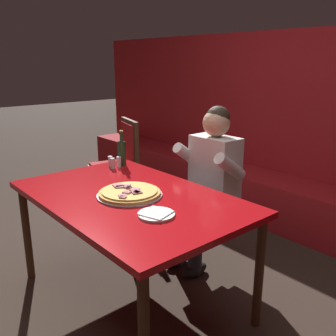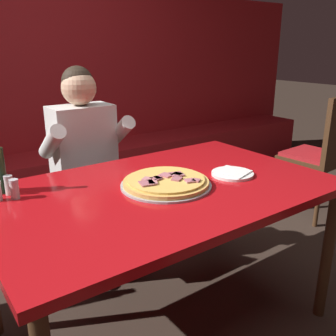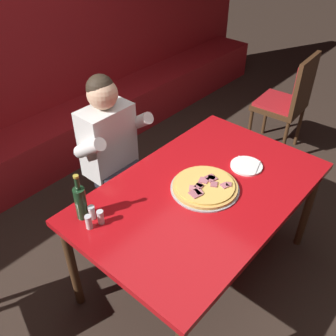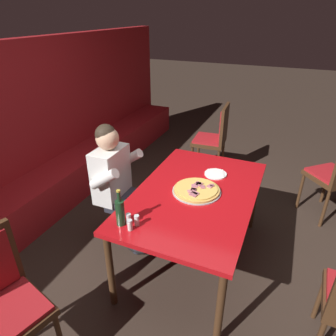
{
  "view_description": "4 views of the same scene",
  "coord_description": "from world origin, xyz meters",
  "px_view_note": "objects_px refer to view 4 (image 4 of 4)",
  "views": [
    {
      "loc": [
        1.89,
        -1.28,
        1.61
      ],
      "look_at": [
        0.18,
        0.18,
        0.96
      ],
      "focal_mm": 40.0,
      "sensor_mm": 36.0,
      "label": 1
    },
    {
      "loc": [
        -0.93,
        -1.32,
        1.39
      ],
      "look_at": [
        0.13,
        0.13,
        0.8
      ],
      "focal_mm": 40.0,
      "sensor_mm": 36.0,
      "label": 2
    },
    {
      "loc": [
        -1.44,
        -0.98,
        2.26
      ],
      "look_at": [
        -0.14,
        0.16,
        0.94
      ],
      "focal_mm": 40.0,
      "sensor_mm": 36.0,
      "label": 3
    },
    {
      "loc": [
        -2.1,
        -0.64,
        2.16
      ],
      "look_at": [
        0.11,
        0.3,
        0.89
      ],
      "focal_mm": 32.0,
      "sensor_mm": 36.0,
      "label": 4
    }
  ],
  "objects_px": {
    "plate_white_paper": "(216,174)",
    "shaker_oregano": "(130,225)",
    "beer_bottle": "(120,212)",
    "dining_chair_far_right": "(215,135)",
    "shaker_red_pepper_flakes": "(129,219)",
    "diner_seated_blue_shirt": "(119,183)",
    "main_dining_table": "(195,199)",
    "pizza": "(197,190)",
    "shaker_black_pepper": "(137,221)"
  },
  "relations": [
    {
      "from": "plate_white_paper",
      "to": "shaker_oregano",
      "type": "distance_m",
      "value": 1.09
    },
    {
      "from": "beer_bottle",
      "to": "dining_chair_far_right",
      "type": "xyz_separation_m",
      "value": [
        2.43,
        -0.06,
        -0.29
      ]
    },
    {
      "from": "shaker_red_pepper_flakes",
      "to": "diner_seated_blue_shirt",
      "type": "bearing_deg",
      "value": 37.43
    },
    {
      "from": "main_dining_table",
      "to": "diner_seated_blue_shirt",
      "type": "distance_m",
      "value": 0.75
    },
    {
      "from": "shaker_red_pepper_flakes",
      "to": "diner_seated_blue_shirt",
      "type": "xyz_separation_m",
      "value": [
        0.57,
        0.44,
        -0.1
      ]
    },
    {
      "from": "shaker_red_pepper_flakes",
      "to": "pizza",
      "type": "bearing_deg",
      "value": -27.71
    },
    {
      "from": "plate_white_paper",
      "to": "diner_seated_blue_shirt",
      "type": "distance_m",
      "value": 0.92
    },
    {
      "from": "main_dining_table",
      "to": "beer_bottle",
      "type": "distance_m",
      "value": 0.75
    },
    {
      "from": "shaker_oregano",
      "to": "beer_bottle",
      "type": "bearing_deg",
      "value": 71.29
    },
    {
      "from": "pizza",
      "to": "shaker_black_pepper",
      "type": "relative_size",
      "value": 4.9
    },
    {
      "from": "main_dining_table",
      "to": "shaker_oregano",
      "type": "xyz_separation_m",
      "value": [
        -0.66,
        0.27,
        0.11
      ]
    },
    {
      "from": "pizza",
      "to": "plate_white_paper",
      "type": "xyz_separation_m",
      "value": [
        0.36,
        -0.07,
        -0.01
      ]
    },
    {
      "from": "pizza",
      "to": "shaker_black_pepper",
      "type": "height_order",
      "value": "shaker_black_pepper"
    },
    {
      "from": "shaker_red_pepper_flakes",
      "to": "shaker_black_pepper",
      "type": "xyz_separation_m",
      "value": [
        0.01,
        -0.06,
        0.0
      ]
    },
    {
      "from": "dining_chair_far_right",
      "to": "shaker_oregano",
      "type": "bearing_deg",
      "value": -179.16
    },
    {
      "from": "plate_white_paper",
      "to": "shaker_black_pepper",
      "type": "xyz_separation_m",
      "value": [
        -0.96,
        0.33,
        0.03
      ]
    },
    {
      "from": "beer_bottle",
      "to": "dining_chair_far_right",
      "type": "distance_m",
      "value": 2.45
    },
    {
      "from": "beer_bottle",
      "to": "shaker_oregano",
      "type": "relative_size",
      "value": 3.4
    },
    {
      "from": "plate_white_paper",
      "to": "beer_bottle",
      "type": "xyz_separation_m",
      "value": [
        -1.0,
        0.44,
        0.1
      ]
    },
    {
      "from": "shaker_black_pepper",
      "to": "dining_chair_far_right",
      "type": "bearing_deg",
      "value": 1.34
    },
    {
      "from": "pizza",
      "to": "shaker_oregano",
      "type": "height_order",
      "value": "shaker_oregano"
    },
    {
      "from": "main_dining_table",
      "to": "shaker_oregano",
      "type": "bearing_deg",
      "value": 157.64
    },
    {
      "from": "plate_white_paper",
      "to": "shaker_red_pepper_flakes",
      "type": "xyz_separation_m",
      "value": [
        -0.97,
        0.39,
        0.03
      ]
    },
    {
      "from": "pizza",
      "to": "shaker_red_pepper_flakes",
      "type": "height_order",
      "value": "shaker_red_pepper_flakes"
    },
    {
      "from": "pizza",
      "to": "dining_chair_far_right",
      "type": "height_order",
      "value": "dining_chair_far_right"
    },
    {
      "from": "beer_bottle",
      "to": "shaker_red_pepper_flakes",
      "type": "relative_size",
      "value": 3.4
    },
    {
      "from": "pizza",
      "to": "shaker_oregano",
      "type": "distance_m",
      "value": 0.72
    },
    {
      "from": "pizza",
      "to": "plate_white_paper",
      "type": "bearing_deg",
      "value": -11.03
    },
    {
      "from": "shaker_black_pepper",
      "to": "diner_seated_blue_shirt",
      "type": "height_order",
      "value": "diner_seated_blue_shirt"
    },
    {
      "from": "plate_white_paper",
      "to": "beer_bottle",
      "type": "distance_m",
      "value": 1.1
    },
    {
      "from": "shaker_black_pepper",
      "to": "dining_chair_far_right",
      "type": "xyz_separation_m",
      "value": [
        2.4,
        0.06,
        -0.22
      ]
    },
    {
      "from": "shaker_red_pepper_flakes",
      "to": "main_dining_table",
      "type": "bearing_deg",
      "value": -27.74
    },
    {
      "from": "pizza",
      "to": "beer_bottle",
      "type": "xyz_separation_m",
      "value": [
        -0.64,
        0.37,
        0.09
      ]
    },
    {
      "from": "plate_white_paper",
      "to": "dining_chair_far_right",
      "type": "distance_m",
      "value": 1.5
    },
    {
      "from": "pizza",
      "to": "shaker_oregano",
      "type": "bearing_deg",
      "value": 157.56
    },
    {
      "from": "main_dining_table",
      "to": "dining_chair_far_right",
      "type": "xyz_separation_m",
      "value": [
        1.81,
        0.31,
        -0.11
      ]
    },
    {
      "from": "plate_white_paper",
      "to": "shaker_black_pepper",
      "type": "height_order",
      "value": "shaker_black_pepper"
    },
    {
      "from": "shaker_oregano",
      "to": "dining_chair_far_right",
      "type": "height_order",
      "value": "dining_chair_far_right"
    },
    {
      "from": "dining_chair_far_right",
      "to": "shaker_red_pepper_flakes",
      "type": "bearing_deg",
      "value": 179.8
    },
    {
      "from": "pizza",
      "to": "dining_chair_far_right",
      "type": "distance_m",
      "value": 1.83
    },
    {
      "from": "dining_chair_far_right",
      "to": "main_dining_table",
      "type": "bearing_deg",
      "value": -170.37
    },
    {
      "from": "beer_bottle",
      "to": "shaker_black_pepper",
      "type": "relative_size",
      "value": 3.4
    },
    {
      "from": "plate_white_paper",
      "to": "dining_chair_far_right",
      "type": "relative_size",
      "value": 0.2
    },
    {
      "from": "shaker_oregano",
      "to": "pizza",
      "type": "bearing_deg",
      "value": -22.44
    },
    {
      "from": "shaker_oregano",
      "to": "dining_chair_far_right",
      "type": "bearing_deg",
      "value": 0.84
    },
    {
      "from": "beer_bottle",
      "to": "shaker_oregano",
      "type": "xyz_separation_m",
      "value": [
        -0.03,
        -0.09,
        -0.07
      ]
    },
    {
      "from": "shaker_red_pepper_flakes",
      "to": "shaker_black_pepper",
      "type": "distance_m",
      "value": 0.06
    },
    {
      "from": "pizza",
      "to": "plate_white_paper",
      "type": "distance_m",
      "value": 0.37
    },
    {
      "from": "pizza",
      "to": "shaker_black_pepper",
      "type": "xyz_separation_m",
      "value": [
        -0.6,
        0.26,
        0.02
      ]
    },
    {
      "from": "main_dining_table",
      "to": "pizza",
      "type": "height_order",
      "value": "pizza"
    }
  ]
}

